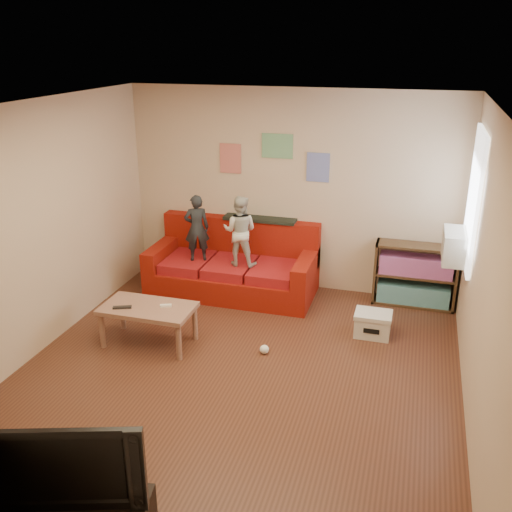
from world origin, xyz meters
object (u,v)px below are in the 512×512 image
(sofa, at_px, (234,268))
(bookshelf, at_px, (415,278))
(coffee_table, at_px, (148,312))
(child_b, at_px, (240,231))
(child_a, at_px, (197,228))
(television, at_px, (65,459))
(file_box, at_px, (373,324))

(sofa, bearing_deg, bookshelf, 5.36)
(coffee_table, bearing_deg, child_b, 67.59)
(child_a, bearing_deg, bookshelf, 163.77)
(sofa, relative_size, child_b, 2.39)
(child_b, xyz_separation_m, bookshelf, (2.24, 0.40, -0.56))
(sofa, distance_m, child_a, 0.76)
(sofa, xyz_separation_m, bookshelf, (2.39, 0.22, 0.04))
(coffee_table, relative_size, television, 0.95)
(bookshelf, bearing_deg, television, -114.90)
(sofa, height_order, coffee_table, sofa)
(file_box, bearing_deg, child_a, 166.16)
(sofa, xyz_separation_m, television, (0.27, -4.33, 0.38))
(child_a, bearing_deg, television, 75.67)
(sofa, height_order, television, television)
(child_a, distance_m, child_b, 0.60)
(sofa, distance_m, child_b, 0.65)
(file_box, distance_m, television, 3.98)
(child_a, xyz_separation_m, coffee_table, (-0.01, -1.49, -0.52))
(child_b, bearing_deg, file_box, 159.59)
(child_a, height_order, file_box, child_a)
(child_b, height_order, television, child_b)
(sofa, relative_size, television, 2.06)
(child_a, relative_size, coffee_table, 0.87)
(child_a, relative_size, bookshelf, 0.87)
(sofa, distance_m, bookshelf, 2.40)
(child_a, xyz_separation_m, bookshelf, (2.84, 0.40, -0.55))
(sofa, xyz_separation_m, child_b, (0.15, -0.18, 0.60))
(bookshelf, height_order, file_box, bookshelf)
(bookshelf, height_order, television, television)
(sofa, bearing_deg, television, -86.38)
(child_a, distance_m, coffee_table, 1.58)
(sofa, height_order, file_box, sofa)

